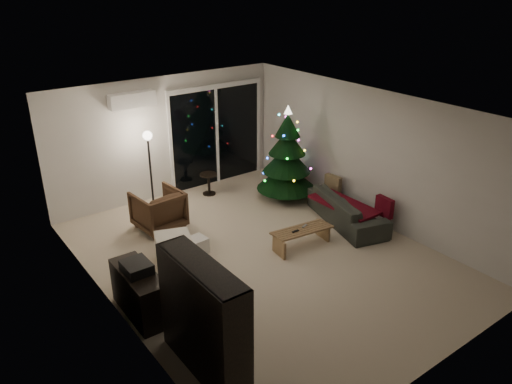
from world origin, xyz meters
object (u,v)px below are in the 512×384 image
at_px(bookshelf, 190,325).
at_px(armchair, 158,210).
at_px(media_cabinet, 140,293).
at_px(christmas_tree, 287,153).
at_px(sofa, 347,209).
at_px(coffee_table, 302,238).

height_order(bookshelf, armchair, bookshelf).
relative_size(media_cabinet, armchair, 1.33).
height_order(media_cabinet, armchair, armchair).
height_order(bookshelf, christmas_tree, christmas_tree).
bearing_deg(armchair, christmas_tree, 167.16).
relative_size(armchair, christmas_tree, 0.41).
bearing_deg(bookshelf, christmas_tree, 23.09).
bearing_deg(media_cabinet, armchair, 58.51).
xyz_separation_m(sofa, christmas_tree, (-0.21, 1.54, 0.71)).
xyz_separation_m(media_cabinet, sofa, (4.30, 0.24, -0.06)).
bearing_deg(media_cabinet, christmas_tree, 24.26).
distance_m(media_cabinet, coffee_table, 3.02).
bearing_deg(media_cabinet, bookshelf, -89.24).
bearing_deg(bookshelf, sofa, 6.16).
xyz_separation_m(armchair, sofa, (2.95, -1.91, -0.10)).
bearing_deg(coffee_table, bookshelf, -146.52).
xyz_separation_m(armchair, christmas_tree, (2.74, -0.37, 0.62)).
bearing_deg(coffee_table, sofa, 15.08).
xyz_separation_m(bookshelf, media_cabinet, (0.00, 1.43, -0.38)).
xyz_separation_m(media_cabinet, coffee_table, (3.01, 0.06, -0.17)).
bearing_deg(sofa, bookshelf, 126.93).
distance_m(sofa, coffee_table, 1.31).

